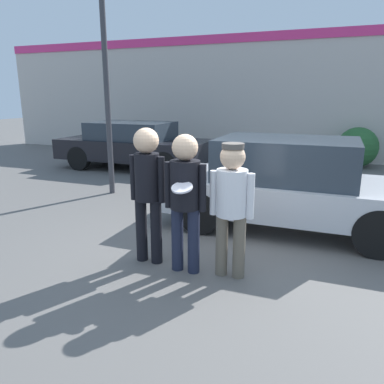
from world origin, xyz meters
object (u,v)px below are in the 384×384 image
(parked_car_far, at_px, (134,145))
(street_lamp, at_px, (108,4))
(person_right, at_px, (232,199))
(shrub, at_px, (357,147))
(person_left, at_px, (147,184))
(parked_car_near, at_px, (289,184))
(person_middle_with_frisbee, at_px, (185,191))

(parked_car_far, distance_m, street_lamp, 4.45)
(person_right, xyz_separation_m, shrub, (1.69, 8.48, -0.38))
(person_left, height_order, parked_car_far, person_left)
(parked_car_near, distance_m, street_lamp, 5.12)
(person_right, height_order, shrub, person_right)
(street_lamp, relative_size, shrub, 5.38)
(person_right, xyz_separation_m, street_lamp, (-3.47, 2.96, 2.97))
(parked_car_far, xyz_separation_m, shrub, (6.34, 2.70, -0.11))
(person_left, xyz_separation_m, shrub, (2.81, 8.46, -0.46))
(parked_car_near, distance_m, parked_car_far, 6.28)
(parked_car_far, bearing_deg, person_middle_with_frisbee, -55.08)
(shrub, bearing_deg, street_lamp, -133.09)
(parked_car_near, height_order, parked_car_far, parked_car_near)
(person_middle_with_frisbee, height_order, street_lamp, street_lamp)
(shrub, bearing_deg, parked_car_far, -156.89)
(person_middle_with_frisbee, bearing_deg, parked_car_far, 124.92)
(parked_car_near, relative_size, parked_car_far, 0.91)
(person_right, xyz_separation_m, parked_car_far, (-4.64, 5.77, -0.27))
(person_middle_with_frisbee, height_order, person_right, person_middle_with_frisbee)
(person_right, relative_size, shrub, 1.34)
(person_right, relative_size, parked_car_far, 0.36)
(person_left, distance_m, parked_car_far, 6.76)
(person_left, distance_m, person_right, 1.13)
(person_middle_with_frisbee, relative_size, shrub, 1.41)
(parked_car_far, height_order, shrub, parked_car_far)
(person_right, bearing_deg, street_lamp, 139.58)
(person_left, relative_size, parked_car_near, 0.43)
(person_left, height_order, parked_car_near, person_left)
(person_middle_with_frisbee, height_order, parked_car_far, person_middle_with_frisbee)
(parked_car_near, xyz_separation_m, street_lamp, (-3.89, 0.91, 3.21))
(person_middle_with_frisbee, relative_size, person_right, 1.05)
(parked_car_near, bearing_deg, parked_car_far, 143.65)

